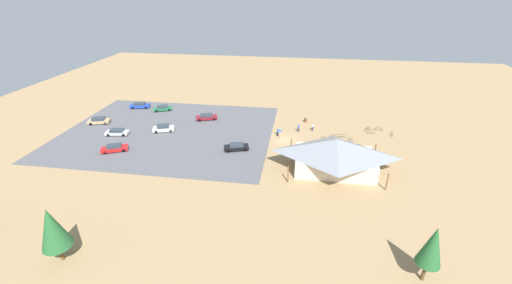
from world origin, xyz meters
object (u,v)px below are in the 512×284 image
(lot_sign, at_px, (280,133))
(bicycle_blue_mid_cluster, at_px, (350,140))
(pine_east, at_px, (433,246))
(car_black_back_corner, at_px, (236,147))
(bicycle_white_front_row, at_px, (324,139))
(pine_far_east, at_px, (52,228))
(bicycle_orange_trailside, at_px, (392,134))
(bicycle_red_edge_south, at_px, (379,129))
(bicycle_black_edge_north, at_px, (368,129))
(visitor_at_bikes, at_px, (278,131))
(bicycle_silver_yard_front, at_px, (342,136))
(car_red_end_stall, at_px, (115,148))
(car_green_aisle_side, at_px, (163,108))
(car_blue_mid_lot, at_px, (140,105))
(bicycle_yellow_back_row, at_px, (371,132))
(visitor_near_lot, at_px, (313,127))
(bicycle_green_near_sign, at_px, (330,145))
(car_silver_front_row, at_px, (117,132))
(trash_bin, at_px, (305,120))
(bike_pavilion, at_px, (335,153))
(bicycle_purple_yard_right, at_px, (334,136))
(visitor_crossing_yard, at_px, (299,128))
(car_tan_far_end, at_px, (99,121))
(car_maroon_second_row, at_px, (207,117))
(car_white_near_entry, at_px, (164,128))
(bicycle_teal_yard_center, at_px, (357,146))

(lot_sign, relative_size, bicycle_blue_mid_cluster, 1.36)
(pine_east, height_order, car_black_back_corner, pine_east)
(bicycle_white_front_row, bearing_deg, bicycle_blue_mid_cluster, 178.82)
(lot_sign, relative_size, pine_far_east, 0.31)
(lot_sign, relative_size, bicycle_orange_trailside, 1.32)
(pine_east, bearing_deg, bicycle_red_edge_south, -94.33)
(bicycle_black_edge_north, bearing_deg, lot_sign, 21.52)
(pine_east, relative_size, visitor_at_bikes, 4.06)
(bicycle_silver_yard_front, bearing_deg, car_red_end_stall, 16.15)
(car_green_aisle_side, distance_m, car_blue_mid_lot, 6.51)
(pine_far_east, distance_m, bicycle_yellow_back_row, 57.27)
(bicycle_white_front_row, relative_size, bicycle_blue_mid_cluster, 0.96)
(visitor_near_lot, bearing_deg, bicycle_green_near_sign, 114.92)
(car_silver_front_row, bearing_deg, trash_bin, -161.65)
(trash_bin, bearing_deg, bike_pavilion, 103.57)
(visitor_at_bikes, bearing_deg, bicycle_purple_yard_right, -176.05)
(bicycle_black_edge_north, bearing_deg, car_silver_front_row, 11.07)
(lot_sign, height_order, bicycle_silver_yard_front, lot_sign)
(car_red_end_stall, height_order, visitor_crossing_yard, visitor_crossing_yard)
(bicycle_yellow_back_row, xyz_separation_m, bicycle_red_edge_south, (-2.01, -2.00, -0.03))
(car_tan_far_end, bearing_deg, bicycle_purple_yard_right, -179.51)
(car_silver_front_row, bearing_deg, car_maroon_second_row, -146.17)
(bicycle_yellow_back_row, height_order, car_blue_mid_lot, car_blue_mid_lot)
(car_tan_far_end, bearing_deg, bicycle_silver_yard_front, -179.42)
(bicycle_white_front_row, distance_m, visitor_near_lot, 4.94)
(bike_pavilion, height_order, bicycle_green_near_sign, bike_pavilion)
(visitor_near_lot, bearing_deg, bicycle_orange_trailside, 178.83)
(visitor_at_bikes, bearing_deg, visitor_near_lot, -153.59)
(car_maroon_second_row, bearing_deg, car_black_back_corner, 125.58)
(bike_pavilion, relative_size, pine_east, 2.15)
(car_white_near_entry, relative_size, car_maroon_second_row, 0.93)
(lot_sign, distance_m, bicycle_silver_yard_front, 12.74)
(bicycle_red_edge_south, relative_size, car_maroon_second_row, 0.32)
(bicycle_red_edge_south, bearing_deg, trash_bin, -8.31)
(car_green_aisle_side, xyz_separation_m, visitor_crossing_yard, (-33.38, 7.56, 0.21))
(bicycle_silver_yard_front, height_order, car_tan_far_end, car_tan_far_end)
(bicycle_teal_yard_center, xyz_separation_m, car_green_aisle_side, (44.61, -13.41, 0.34))
(pine_far_east, xyz_separation_m, bicycle_orange_trailside, (-44.55, -39.75, -4.22))
(bicycle_white_front_row, distance_m, car_silver_front_row, 42.28)
(bicycle_green_near_sign, xyz_separation_m, car_tan_far_end, (50.38, -3.75, 0.39))
(pine_east, height_order, bicycle_green_near_sign, pine_east)
(bicycle_black_edge_north, distance_m, car_tan_far_end, 59.01)
(car_maroon_second_row, bearing_deg, car_silver_front_row, 33.83)
(car_maroon_second_row, bearing_deg, bicycle_silver_yard_front, 170.25)
(car_red_end_stall, bearing_deg, bicycle_teal_yard_center, -169.73)
(bike_pavilion, xyz_separation_m, car_white_near_entry, (34.47, -10.56, -2.36))
(pine_far_east, relative_size, bicycle_red_edge_south, 4.32)
(car_tan_far_end, height_order, visitor_crossing_yard, visitor_crossing_yard)
(bicycle_yellow_back_row, relative_size, car_tan_far_end, 0.35)
(car_silver_front_row, bearing_deg, bicycle_purple_yard_right, -173.00)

